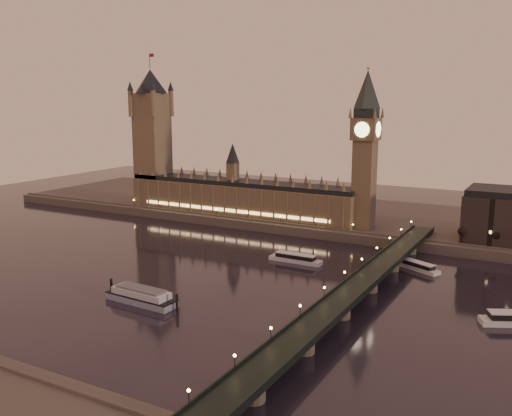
{
  "coord_description": "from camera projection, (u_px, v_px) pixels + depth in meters",
  "views": [
    {
      "loc": [
        169.94,
        -234.43,
        91.34
      ],
      "look_at": [
        21.05,
        35.0,
        31.08
      ],
      "focal_mm": 40.0,
      "sensor_mm": 36.0,
      "label": 1
    }
  ],
  "objects": [
    {
      "name": "bare_tree_0",
      "position": [
        464.0,
        231.0,
        333.89
      ],
      "size": [
        5.17,
        5.17,
        10.51
      ],
      "color": "black",
      "rests_on": "ground"
    },
    {
      "name": "far_embankment",
      "position": [
        350.0,
        217.0,
        426.48
      ],
      "size": [
        560.0,
        130.0,
        6.0
      ],
      "primitive_type": "cube",
      "color": "#423D35",
      "rests_on": "ground"
    },
    {
      "name": "ground",
      "position": [
        189.0,
        273.0,
        299.57
      ],
      "size": [
        700.0,
        700.0,
        0.0
      ],
      "primitive_type": "plane",
      "color": "black",
      "rests_on": "ground"
    },
    {
      "name": "victoria_tower",
      "position": [
        152.0,
        130.0,
        447.82
      ],
      "size": [
        31.68,
        31.68,
        118.0
      ],
      "color": "brown",
      "rests_on": "ground"
    },
    {
      "name": "cruise_boat_b",
      "position": [
        419.0,
        267.0,
        304.87
      ],
      "size": [
        24.75,
        16.44,
        4.54
      ],
      "rotation": [
        0.0,
        0.0,
        -0.46
      ],
      "color": "silver",
      "rests_on": "ground"
    },
    {
      "name": "bare_tree_1",
      "position": [
        494.0,
        234.0,
        326.09
      ],
      "size": [
        5.17,
        5.17,
        10.51
      ],
      "color": "black",
      "rests_on": "ground"
    },
    {
      "name": "palace_of_westminster",
      "position": [
        240.0,
        193.0,
        418.37
      ],
      "size": [
        180.0,
        26.62,
        52.0
      ],
      "color": "brown",
      "rests_on": "ground"
    },
    {
      "name": "moored_barge",
      "position": [
        141.0,
        296.0,
        256.25
      ],
      "size": [
        41.01,
        12.02,
        7.53
      ],
      "rotation": [
        0.0,
        0.0,
        -0.06
      ],
      "color": "#838FA6",
      "rests_on": "ground"
    },
    {
      "name": "big_ben",
      "position": [
        366.0,
        140.0,
        365.58
      ],
      "size": [
        17.68,
        17.68,
        104.0
      ],
      "color": "brown",
      "rests_on": "ground"
    },
    {
      "name": "westminster_bridge",
      "position": [
        356.0,
        292.0,
        255.03
      ],
      "size": [
        13.2,
        260.0,
        15.3
      ],
      "color": "black",
      "rests_on": "ground"
    },
    {
      "name": "cruise_boat_a",
      "position": [
        295.0,
        258.0,
        319.65
      ],
      "size": [
        30.78,
        6.97,
        4.91
      ],
      "rotation": [
        0.0,
        0.0,
        -0.01
      ],
      "color": "silver",
      "rests_on": "ground"
    }
  ]
}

